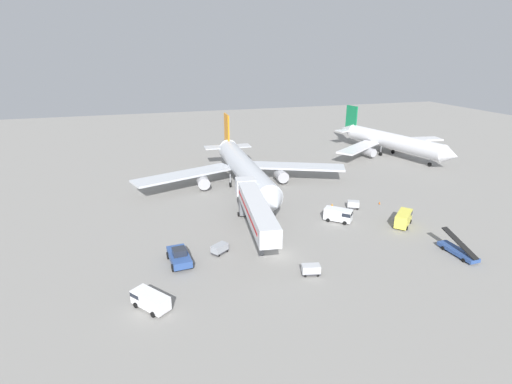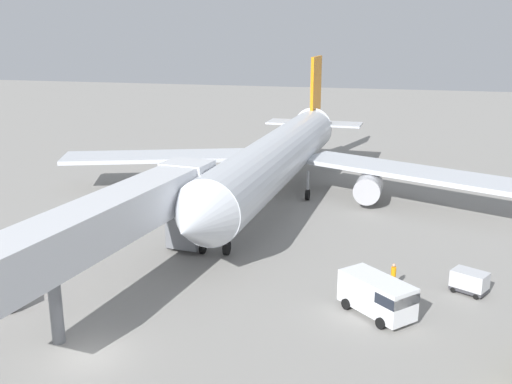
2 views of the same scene
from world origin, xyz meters
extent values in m
plane|color=gray|center=(0.00, 0.00, 0.00)|extent=(300.00, 300.00, 0.00)
cylinder|color=silver|center=(3.25, 29.98, 4.46)|extent=(6.27, 36.69, 4.91)
cone|color=silver|center=(2.49, 9.56, 4.46)|extent=(4.97, 4.50, 4.81)
cone|color=silver|center=(4.06, 51.59, 4.83)|extent=(4.92, 6.90, 4.67)
cube|color=orange|center=(3.99, 49.91, 9.38)|extent=(0.56, 5.30, 7.86)
cube|color=silver|center=(6.92, 49.32, 5.08)|extent=(6.03, 4.06, 0.24)
cube|color=silver|center=(1.03, 49.54, 5.08)|extent=(6.03, 4.06, 0.24)
cube|color=silver|center=(15.97, 32.71, 3.36)|extent=(22.50, 13.94, 0.44)
cube|color=silver|center=(-9.24, 33.66, 3.36)|extent=(22.75, 12.54, 0.44)
cylinder|color=#A8A8AD|center=(12.14, 31.46, 1.79)|extent=(2.68, 3.42, 2.56)
cylinder|color=#A8A8AD|center=(-5.50, 32.12, 1.79)|extent=(2.68, 3.42, 2.56)
cylinder|color=gray|center=(2.72, 15.74, 1.77)|extent=(0.28, 0.28, 2.44)
cylinder|color=black|center=(2.72, 15.74, 0.55)|extent=(0.39, 1.11, 1.10)
cylinder|color=gray|center=(6.15, 32.06, 1.77)|extent=(0.28, 0.28, 2.44)
cylinder|color=black|center=(6.15, 32.06, 0.55)|extent=(0.39, 1.11, 1.10)
cylinder|color=gray|center=(0.51, 32.27, 1.77)|extent=(0.28, 0.28, 2.44)
cylinder|color=black|center=(0.51, 32.27, 0.55)|extent=(0.39, 1.11, 1.10)
cube|color=silver|center=(-1.83, 5.15, 5.51)|extent=(5.55, 21.44, 2.70)
cube|color=red|center=(-3.34, 5.34, 5.51)|extent=(2.20, 17.71, 0.44)
cube|color=silver|center=(-0.47, 16.28, 5.51)|extent=(3.76, 3.20, 2.84)
cube|color=#232833|center=(-0.31, 17.57, 5.76)|extent=(3.30, 0.64, 0.90)
cube|color=slate|center=(-0.54, 15.69, 2.28)|extent=(2.75, 2.10, 3.76)
cylinder|color=black|center=(-1.96, 15.86, 0.40)|extent=(0.39, 0.83, 0.80)
cylinder|color=black|center=(0.87, 15.52, 0.40)|extent=(0.39, 0.83, 0.80)
cylinder|color=slate|center=(-2.34, 0.94, 2.08)|extent=(0.70, 0.70, 4.16)
cube|color=white|center=(14.27, 8.62, 1.29)|extent=(4.89, 4.71, 2.01)
cube|color=#1E232D|center=(15.47, 7.53, 1.74)|extent=(2.52, 2.56, 0.64)
cylinder|color=black|center=(16.02, 8.35, 0.34)|extent=(0.75, 0.73, 0.68)
cylinder|color=black|center=(14.70, 6.90, 0.34)|extent=(0.75, 0.73, 0.68)
cylinder|color=black|center=(13.85, 10.34, 0.34)|extent=(0.75, 0.73, 0.68)
cylinder|color=black|center=(12.52, 8.89, 0.34)|extent=(0.75, 0.73, 0.68)
cube|color=#38383D|center=(19.95, 13.18, 0.29)|extent=(2.56, 2.24, 0.22)
cube|color=silver|center=(19.95, 13.18, 0.94)|extent=(2.56, 2.24, 1.09)
cylinder|color=black|center=(18.98, 12.98, 0.18)|extent=(0.37, 0.28, 0.36)
cylinder|color=black|center=(19.58, 14.09, 0.18)|extent=(0.37, 0.28, 0.36)
cylinder|color=black|center=(20.32, 12.26, 0.18)|extent=(0.37, 0.28, 0.36)
cylinder|color=black|center=(20.92, 13.38, 0.18)|extent=(0.37, 0.28, 0.36)
cylinder|color=black|center=(-7.81, 4.23, 0.18)|extent=(0.36, 0.31, 0.36)
cylinder|color=black|center=(-7.07, 3.19, 0.18)|extent=(0.36, 0.31, 0.36)
cylinder|color=#1E2333|center=(15.14, 12.61, 0.43)|extent=(0.28, 0.28, 0.85)
cylinder|color=orange|center=(15.14, 12.61, 1.19)|extent=(0.37, 0.37, 0.67)
sphere|color=tan|center=(15.14, 12.61, 1.66)|extent=(0.23, 0.23, 0.23)
camera|label=1|loc=(-18.41, -48.60, 28.45)|focal=27.85mm
camera|label=2|loc=(15.39, -24.74, 16.59)|focal=41.79mm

